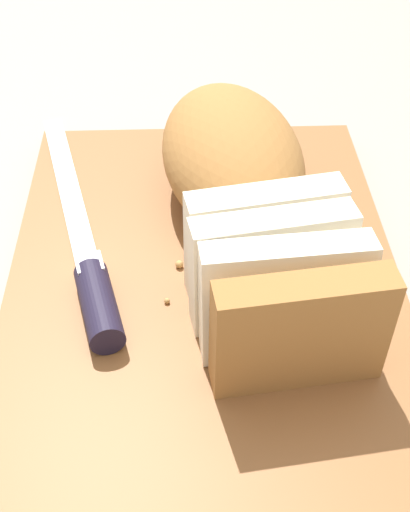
{
  "coord_description": "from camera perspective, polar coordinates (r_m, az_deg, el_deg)",
  "views": [
    {
      "loc": [
        0.36,
        -0.03,
        0.37
      ],
      "look_at": [
        0.0,
        0.0,
        0.05
      ],
      "focal_mm": 49.76,
      "sensor_mm": 36.0,
      "label": 1
    }
  ],
  "objects": [
    {
      "name": "bread_loaf",
      "position": [
        0.52,
        3.25,
        5.15
      ],
      "size": [
        0.3,
        0.13,
        0.08
      ],
      "rotation": [
        0.0,
        0.0,
        0.08
      ],
      "color": "#996633",
      "rests_on": "cutting_board"
    },
    {
      "name": "cutting_board",
      "position": [
        0.51,
        -0.0,
        -3.35
      ],
      "size": [
        0.44,
        0.3,
        0.02
      ],
      "primitive_type": "cube",
      "rotation": [
        0.0,
        0.0,
        -0.05
      ],
      "color": "brown",
      "rests_on": "ground_plane"
    },
    {
      "name": "crumb_near_knife",
      "position": [
        0.52,
        -2.08,
        -0.67
      ],
      "size": [
        0.01,
        0.01,
        0.01
      ],
      "primitive_type": "sphere",
      "color": "tan",
      "rests_on": "cutting_board"
    },
    {
      "name": "crumb_stray_left",
      "position": [
        0.52,
        1.47,
        -0.36
      ],
      "size": [
        0.0,
        0.0,
        0.0
      ],
      "primitive_type": "sphere",
      "color": "tan",
      "rests_on": "cutting_board"
    },
    {
      "name": "crumb_stray_right",
      "position": [
        0.49,
        -3.08,
        -3.62
      ],
      "size": [
        0.0,
        0.0,
        0.0
      ],
      "primitive_type": "sphere",
      "color": "tan",
      "rests_on": "cutting_board"
    },
    {
      "name": "crumb_near_loaf",
      "position": [
        0.47,
        4.25,
        -6.58
      ],
      "size": [
        0.01,
        0.01,
        0.01
      ],
      "primitive_type": "sphere",
      "color": "tan",
      "rests_on": "cutting_board"
    },
    {
      "name": "bread_knife",
      "position": [
        0.51,
        -9.17,
        -1.41
      ],
      "size": [
        0.3,
        0.08,
        0.02
      ],
      "rotation": [
        0.0,
        0.0,
        3.34
      ],
      "color": "silver",
      "rests_on": "cutting_board"
    },
    {
      "name": "ground_plane",
      "position": [
        0.52,
        -0.0,
        -4.13
      ],
      "size": [
        3.0,
        3.0,
        0.0
      ],
      "primitive_type": "plane",
      "color": "gray"
    }
  ]
}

